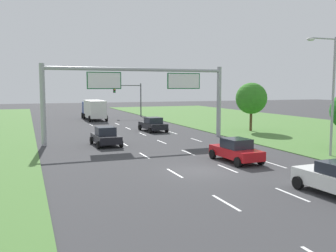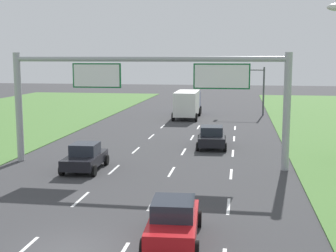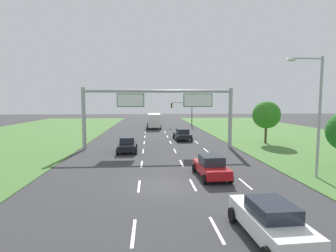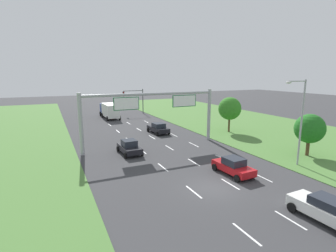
{
  "view_description": "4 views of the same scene",
  "coord_description": "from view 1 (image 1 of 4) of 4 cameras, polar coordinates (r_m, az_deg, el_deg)",
  "views": [
    {
      "loc": [
        -9.71,
        -19.89,
        5.01
      ],
      "look_at": [
        1.65,
        10.06,
        1.66
      ],
      "focal_mm": 40.0,
      "sensor_mm": 36.0,
      "label": 1
    },
    {
      "loc": [
        5.66,
        -14.63,
        6.7
      ],
      "look_at": [
        1.55,
        11.95,
        2.74
      ],
      "focal_mm": 50.0,
      "sensor_mm": 36.0,
      "label": 2
    },
    {
      "loc": [
        -1.07,
        -16.48,
        5.4
      ],
      "look_at": [
        0.81,
        9.49,
        2.99
      ],
      "focal_mm": 28.0,
      "sensor_mm": 36.0,
      "label": 3
    },
    {
      "loc": [
        -11.48,
        -16.4,
        9.03
      ],
      "look_at": [
        1.09,
        10.97,
        2.99
      ],
      "focal_mm": 28.0,
      "sensor_mm": 36.0,
      "label": 4
    }
  ],
  "objects": [
    {
      "name": "lane_dashes_slip",
      "position": [
        30.32,
        9.15,
        -3.61
      ],
      "size": [
        0.14,
        50.4,
        0.01
      ],
      "color": "white",
      "rests_on": "ground_plane"
    },
    {
      "name": "car_mid_lane",
      "position": [
        32.47,
        -9.47,
        -1.59
      ],
      "size": [
        2.23,
        4.03,
        1.61
      ],
      "rotation": [
        0.0,
        0.0,
        0.03
      ],
      "color": "black",
      "rests_on": "ground_plane"
    },
    {
      "name": "ground_plane",
      "position": [
        22.69,
        5.16,
        -6.81
      ],
      "size": [
        200.0,
        200.0,
        0.0
      ],
      "primitive_type": "plane",
      "color": "#38383A"
    },
    {
      "name": "car_lead_silver",
      "position": [
        25.55,
        10.31,
        -3.66
      ],
      "size": [
        2.19,
        4.26,
        1.58
      ],
      "rotation": [
        0.0,
        0.0,
        0.06
      ],
      "color": "red",
      "rests_on": "ground_plane"
    },
    {
      "name": "box_truck",
      "position": [
        58.15,
        -11.25,
        2.55
      ],
      "size": [
        2.77,
        8.38,
        2.99
      ],
      "rotation": [
        0.0,
        0.0,
        0.01
      ],
      "color": "navy",
      "rests_on": "ground_plane"
    },
    {
      "name": "street_lamp",
      "position": [
        28.96,
        23.36,
        5.62
      ],
      "size": [
        2.61,
        0.32,
        8.5
      ],
      "color": "#9EA0A5",
      "rests_on": "ground_plane"
    },
    {
      "name": "lane_dashes_inner_left",
      "position": [
        27.54,
        -3.63,
        -4.51
      ],
      "size": [
        0.14,
        50.4,
        0.01
      ],
      "color": "white",
      "rests_on": "ground_plane"
    },
    {
      "name": "car_far_ahead",
      "position": [
        42.34,
        -2.31,
        0.25
      ],
      "size": [
        2.39,
        4.51,
        1.6
      ],
      "rotation": [
        0.0,
        0.0,
        0.06
      ],
      "color": "black",
      "rests_on": "ground_plane"
    },
    {
      "name": "traffic_light_mast",
      "position": [
        62.66,
        -5.87,
        4.9
      ],
      "size": [
        4.76,
        0.49,
        5.6
      ],
      "color": "#47494F",
      "rests_on": "ground_plane"
    },
    {
      "name": "lane_dashes_inner_right",
      "position": [
        28.75,
        3.07,
        -4.06
      ],
      "size": [
        0.14,
        50.4,
        0.01
      ],
      "color": "white",
      "rests_on": "ground_plane"
    },
    {
      "name": "roadside_tree_mid",
      "position": [
        43.14,
        12.59,
        4.13
      ],
      "size": [
        3.51,
        3.51,
        5.49
      ],
      "color": "#513823",
      "rests_on": "ground_plane"
    },
    {
      "name": "sign_gantry",
      "position": [
        34.78,
        -4.24,
        5.77
      ],
      "size": [
        17.24,
        0.44,
        7.0
      ],
      "color": "#9EA0A5",
      "rests_on": "ground_plane"
    }
  ]
}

